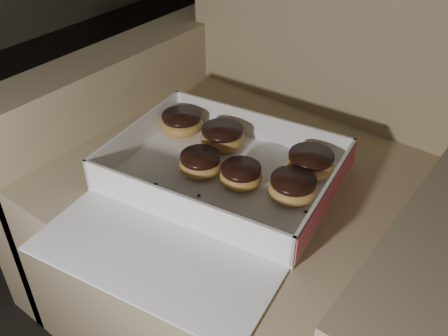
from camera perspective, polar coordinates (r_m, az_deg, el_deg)
floor at (r=1.41m, az=5.76°, el=-12.41°), size 4.50×4.50×0.00m
armchair at (r=1.16m, az=4.33°, el=-3.69°), size 0.94×0.80×0.99m
bakery_box at (r=0.97m, az=-1.12°, el=-2.12°), size 0.50×0.56×0.07m
donut_a at (r=1.01m, az=9.86°, el=0.56°), size 0.10×0.10×0.05m
donut_b at (r=1.08m, az=-0.17°, el=3.58°), size 0.10×0.10×0.05m
donut_c at (r=1.13m, az=-4.82°, el=5.16°), size 0.10×0.10×0.05m
donut_d at (r=1.00m, az=-2.68°, el=0.55°), size 0.09×0.09×0.04m
donut_e at (r=0.94m, az=7.88°, el=-2.22°), size 0.09×0.09×0.05m
donut_f at (r=0.97m, az=1.97°, el=-0.81°), size 0.08×0.08×0.04m
crumb_a at (r=0.94m, az=8.94°, el=-4.22°), size 0.01×0.01×0.00m
crumb_b at (r=0.95m, az=-2.90°, el=-3.16°), size 0.01×0.01×0.00m
crumb_c at (r=0.99m, az=-7.83°, el=-1.83°), size 0.01×0.01×0.00m
crumb_d at (r=0.93m, az=9.35°, el=-4.94°), size 0.01×0.01×0.00m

